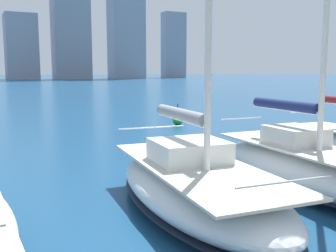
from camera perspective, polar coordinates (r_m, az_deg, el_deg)
name	(u,v)px	position (r m, az deg, el deg)	size (l,w,h in m)	color
city_skyline	(18,24)	(161.52, -20.89, 13.65)	(175.51, 19.05, 54.20)	#8892A1
sailboat_navy	(303,165)	(12.42, 19.06, -5.35)	(2.80, 7.46, 11.94)	white
sailboat_grey	(196,184)	(10.08, 4.03, -8.46)	(3.71, 7.78, 10.94)	silver
channel_buoy	(178,120)	(25.51, 1.43, 0.90)	(0.70, 0.70, 1.40)	green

